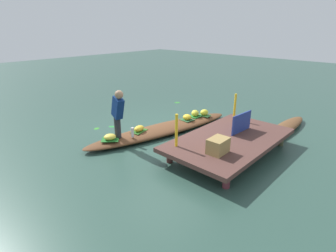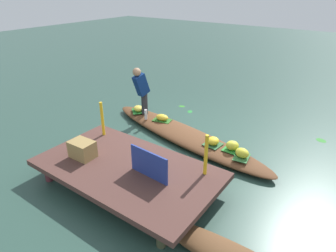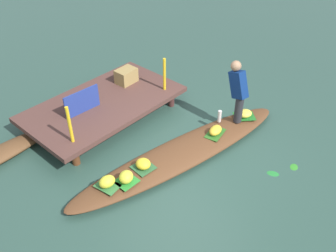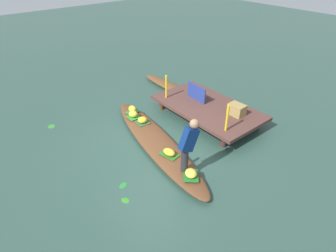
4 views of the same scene
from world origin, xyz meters
TOP-DOWN VIEW (x-y plane):
  - canal_water at (0.00, 0.00)m, footprint 40.00×40.00m
  - dock_platform at (-0.13, 2.03)m, footprint 3.20×1.80m
  - vendor_boat at (0.00, 0.00)m, footprint 4.72×1.68m
  - leaf_mat_0 at (-1.53, 0.29)m, footprint 0.33×0.42m
  - banana_bunch_0 at (-1.53, 0.29)m, footprint 0.30×0.25m
  - leaf_mat_1 at (-1.25, 0.14)m, footprint 0.34×0.32m
  - banana_bunch_1 at (-1.25, 0.14)m, footprint 0.34×0.32m
  - leaf_mat_2 at (-0.84, 0.17)m, footprint 0.37×0.37m
  - banana_bunch_2 at (-0.84, 0.17)m, footprint 0.27×0.29m
  - leaf_mat_3 at (1.60, -0.28)m, footprint 0.52×0.52m
  - banana_bunch_3 at (1.60, -0.28)m, footprint 0.38×0.35m
  - leaf_mat_4 at (0.74, -0.18)m, footprint 0.49×0.35m
  - banana_bunch_4 at (0.74, -0.18)m, footprint 0.34×0.25m
  - vendor_person at (1.38, -0.18)m, footprint 0.26×0.46m
  - water_bottle at (1.11, -0.00)m, footprint 0.07×0.07m
  - market_banner at (-0.63, 2.03)m, footprint 0.76×0.07m
  - railing_post_west at (-1.33, 1.43)m, footprint 0.06×0.06m
  - railing_post_east at (1.07, 1.43)m, footprint 0.06×0.06m
  - produce_crate at (0.73, 2.25)m, footprint 0.45×0.33m
  - drifting_plant_0 at (1.12, -1.65)m, footprint 0.21×0.18m
  - drifting_plant_1 at (0.72, -1.46)m, footprint 0.21×0.25m
  - drifting_plant_2 at (-2.61, -1.79)m, footprint 0.29×0.27m

SIDE VIEW (x-z plane):
  - canal_water at x=0.00m, z-range 0.00..0.00m
  - drifting_plant_0 at x=1.12m, z-range 0.00..0.01m
  - drifting_plant_1 at x=0.72m, z-range 0.00..0.01m
  - drifting_plant_2 at x=-2.61m, z-range 0.00..0.01m
  - vendor_boat at x=0.00m, z-range 0.00..0.21m
  - leaf_mat_0 at x=-1.53m, z-range 0.21..0.22m
  - leaf_mat_1 at x=-1.25m, z-range 0.21..0.22m
  - leaf_mat_2 at x=-0.84m, z-range 0.21..0.22m
  - leaf_mat_3 at x=1.60m, z-range 0.21..0.22m
  - leaf_mat_4 at x=0.74m, z-range 0.21..0.22m
  - banana_bunch_3 at x=1.60m, z-range 0.21..0.36m
  - banana_bunch_4 at x=0.74m, z-range 0.21..0.36m
  - banana_bunch_2 at x=-0.84m, z-range 0.21..0.38m
  - banana_bunch_0 at x=-1.53m, z-range 0.21..0.40m
  - banana_bunch_1 at x=-1.25m, z-range 0.21..0.41m
  - water_bottle at x=1.11m, z-range 0.21..0.46m
  - dock_platform at x=-0.13m, z-range 0.14..0.54m
  - produce_crate at x=0.73m, z-range 0.40..0.72m
  - market_banner at x=-0.63m, z-range 0.40..0.88m
  - railing_post_west at x=-1.33m, z-range 0.40..1.13m
  - railing_post_east at x=1.07m, z-range 0.40..1.13m
  - vendor_person at x=1.38m, z-range 0.29..1.53m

